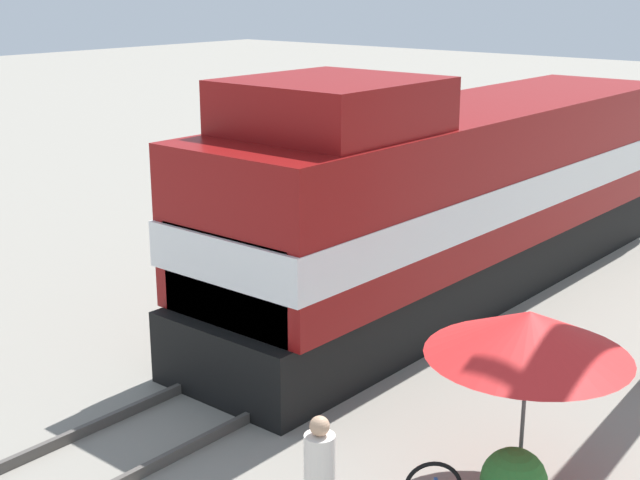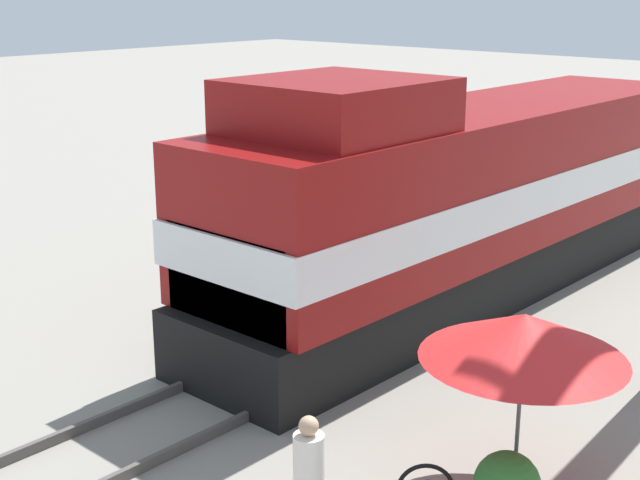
# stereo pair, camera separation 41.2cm
# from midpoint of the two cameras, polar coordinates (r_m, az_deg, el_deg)

# --- Properties ---
(ground_plane) EXTENTS (120.00, 120.00, 0.00)m
(ground_plane) POSITION_cam_midpoint_polar(r_m,az_deg,el_deg) (14.22, -3.27, -8.55)
(ground_plane) COLOR gray
(rail_near) EXTENTS (0.08, 43.65, 0.15)m
(rail_near) POSITION_cam_midpoint_polar(r_m,az_deg,el_deg) (14.65, -5.33, -7.50)
(rail_near) COLOR #4C4742
(rail_near) RESTS_ON ground_plane
(rail_far) EXTENTS (0.08, 43.65, 0.15)m
(rail_far) POSITION_cam_midpoint_polar(r_m,az_deg,el_deg) (13.75, -1.07, -9.08)
(rail_far) COLOR #4C4742
(rail_far) RESTS_ON ground_plane
(locomotive) EXTENTS (2.97, 13.60, 4.52)m
(locomotive) POSITION_cam_midpoint_polar(r_m,az_deg,el_deg) (17.29, 7.93, 2.82)
(locomotive) COLOR black
(locomotive) RESTS_ON ground_plane
(vendor_umbrella) EXTENTS (2.43, 2.43, 2.29)m
(vendor_umbrella) POSITION_cam_midpoint_polar(r_m,az_deg,el_deg) (10.64, 12.14, -5.88)
(vendor_umbrella) COLOR #4C4C4C
(vendor_umbrella) RESTS_ON ground_plane
(person_bystander) EXTENTS (0.34, 0.34, 1.56)m
(person_bystander) POSITION_cam_midpoint_polar(r_m,az_deg,el_deg) (9.88, -1.26, -14.97)
(person_bystander) COLOR #2D3347
(person_bystander) RESTS_ON ground_plane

